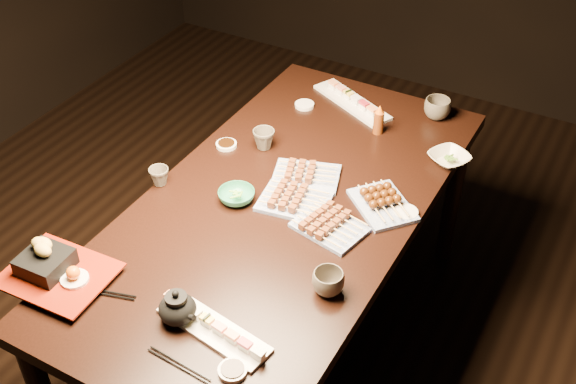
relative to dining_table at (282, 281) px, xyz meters
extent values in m
plane|color=black|center=(-0.12, -0.22, -0.38)|extent=(5.00, 5.00, 0.00)
cube|color=black|center=(0.00, 0.00, 0.00)|extent=(1.31, 1.97, 0.75)
imported|color=#297D54|center=(-0.15, -0.06, 0.39)|extent=(0.15, 0.15, 0.04)
imported|color=#F2E3C6|center=(0.42, 0.52, 0.39)|extent=(0.19, 0.19, 0.03)
imported|color=#50483D|center=(-0.44, -0.11, 0.41)|extent=(0.09, 0.09, 0.07)
imported|color=#50483D|center=(0.33, -0.29, 0.41)|extent=(0.12, 0.12, 0.08)
imported|color=#50483D|center=(-0.22, 0.27, 0.41)|extent=(0.08, 0.08, 0.08)
imported|color=#50483D|center=(0.28, 0.79, 0.42)|extent=(0.12, 0.12, 0.08)
cylinder|color=#682D0D|center=(0.11, 0.57, 0.44)|extent=(0.05, 0.05, 0.12)
cylinder|color=white|center=(-0.36, 0.20, 0.38)|extent=(0.11, 0.11, 0.01)
cylinder|color=white|center=(0.40, 0.16, 0.38)|extent=(0.10, 0.10, 0.01)
cylinder|color=white|center=(0.24, -0.68, 0.38)|extent=(0.09, 0.09, 0.01)
cylinder|color=white|center=(-0.23, 0.60, 0.38)|extent=(0.11, 0.11, 0.01)
camera|label=1|loc=(0.95, -1.67, 1.96)|focal=45.00mm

